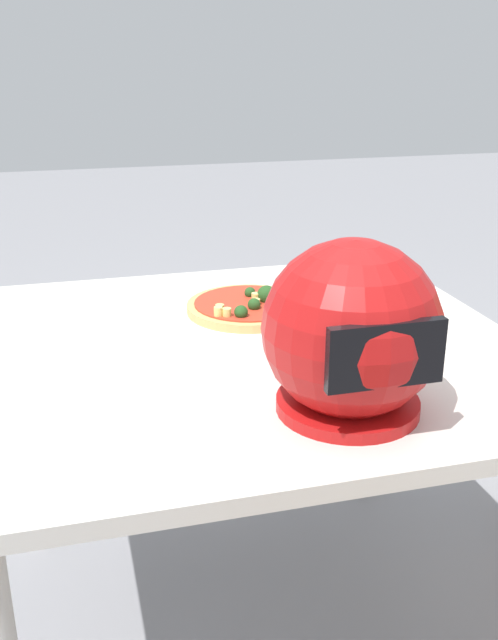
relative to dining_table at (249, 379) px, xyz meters
name	(u,v)px	position (x,y,z in m)	size (l,w,h in m)	color
ground_plane	(249,628)	(0.00, 0.00, -0.64)	(14.00, 14.00, 0.00)	gray
dining_table	(249,379)	(0.00, 0.00, 0.00)	(1.06, 1.00, 0.72)	beige
pizza_plate	(249,314)	(-0.04, -0.14, 0.08)	(0.34, 0.34, 0.01)	white
pizza	(250,306)	(-0.04, -0.14, 0.10)	(0.27, 0.27, 0.05)	tan
motorcycle_helmet	(352,332)	(-0.08, 0.31, 0.21)	(0.28, 0.28, 0.28)	#B21414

